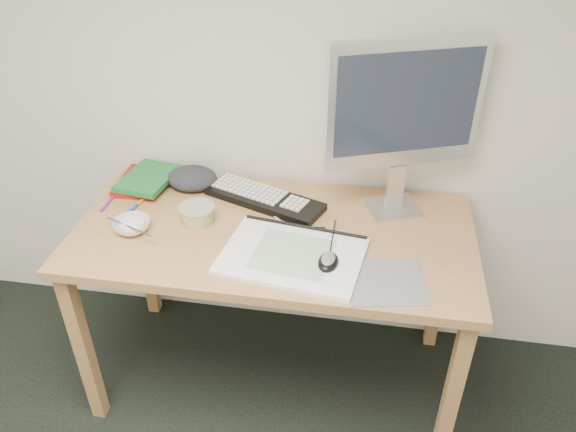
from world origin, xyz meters
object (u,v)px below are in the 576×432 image
object	(u,v)px
keyboard	(265,199)
rice_bowl	(132,226)
desk	(274,249)
monitor	(405,109)
sketchpad	(292,256)

from	to	relation	value
keyboard	rice_bowl	size ratio (longest dim) A/B	3.55
keyboard	rice_bowl	distance (m)	0.49
desk	monitor	world-z (taller)	monitor
keyboard	monitor	world-z (taller)	monitor
keyboard	rice_bowl	world-z (taller)	rice_bowl
desk	rice_bowl	xyz separation A→B (m)	(-0.49, -0.08, 0.10)
desk	rice_bowl	bearing A→B (deg)	-170.43
keyboard	monitor	bearing A→B (deg)	25.04
sketchpad	monitor	bearing A→B (deg)	55.43
keyboard	rice_bowl	bearing A→B (deg)	-127.25
keyboard	sketchpad	bearing A→B (deg)	-42.57
rice_bowl	keyboard	bearing A→B (deg)	31.66
desk	rice_bowl	distance (m)	0.51
monitor	rice_bowl	bearing A→B (deg)	176.45
monitor	keyboard	bearing A→B (deg)	162.38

